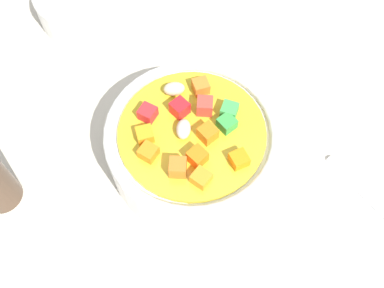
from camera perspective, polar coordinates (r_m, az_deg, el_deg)
The scene contains 4 objects.
ground_plane at distance 41.80cm, azimuth 0.00°, elevation -2.48°, with size 140.00×140.00×2.00cm, color #BAB2A0.
soup_bowl_main at distance 38.32cm, azimuth -0.00°, elevation 0.09°, with size 15.11×15.11×6.47cm.
spoon at distance 42.37cm, azimuth 18.93°, elevation -2.78°, with size 12.02×21.55×0.81cm.
side_bowl_small at distance 51.95cm, azimuth -13.94°, elevation 18.01°, with size 11.01×11.01×4.06cm.
Camera 1 is at (2.88, 18.13, 36.56)cm, focal length 40.27 mm.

